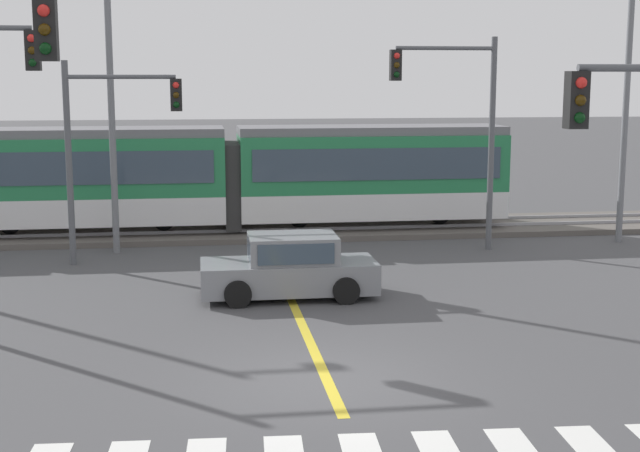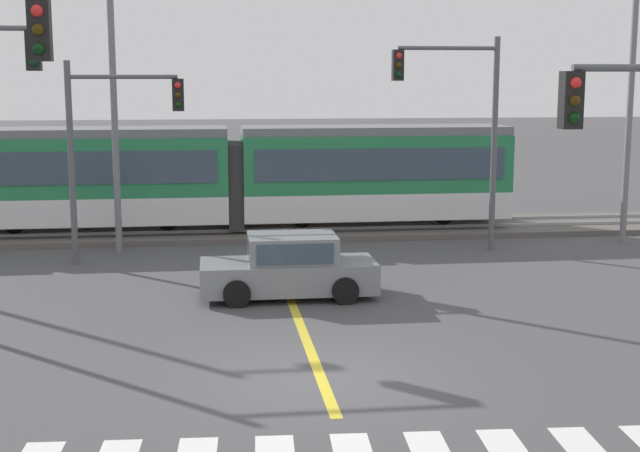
% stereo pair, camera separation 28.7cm
% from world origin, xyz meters
% --- Properties ---
extents(ground_plane, '(200.00, 200.00, 0.00)m').
position_xyz_m(ground_plane, '(0.00, 0.00, 0.00)').
color(ground_plane, '#474749').
extents(track_bed, '(120.00, 4.00, 0.18)m').
position_xyz_m(track_bed, '(0.00, 15.07, 0.09)').
color(track_bed, '#56514C').
rests_on(track_bed, ground).
extents(rail_near, '(120.00, 0.08, 0.10)m').
position_xyz_m(rail_near, '(0.00, 14.35, 0.23)').
color(rail_near, '#939399').
rests_on(rail_near, track_bed).
extents(rail_far, '(120.00, 0.08, 0.10)m').
position_xyz_m(rail_far, '(0.00, 15.79, 0.23)').
color(rail_far, '#939399').
rests_on(rail_far, track_bed).
extents(light_rail_tram, '(28.00, 2.64, 3.43)m').
position_xyz_m(light_rail_tram, '(-5.73, 15.07, 2.05)').
color(light_rail_tram, silver).
rests_on(light_rail_tram, track_bed).
extents(lane_centre_line, '(0.20, 14.86, 0.01)m').
position_xyz_m(lane_centre_line, '(0.00, 5.64, 0.00)').
color(lane_centre_line, gold).
rests_on(lane_centre_line, ground).
extents(sedan_crossing, '(4.21, 1.94, 1.52)m').
position_xyz_m(sedan_crossing, '(-0.01, 6.07, 0.70)').
color(sedan_crossing, gray).
rests_on(sedan_crossing, ground).
extents(traffic_light_far_left, '(3.25, 0.38, 5.70)m').
position_xyz_m(traffic_light_far_left, '(-4.57, 10.71, 3.74)').
color(traffic_light_far_left, '#515459').
rests_on(traffic_light_far_left, ground).
extents(traffic_light_far_right, '(3.25, 0.38, 6.43)m').
position_xyz_m(traffic_light_far_right, '(5.68, 11.22, 4.24)').
color(traffic_light_far_right, '#515459').
rests_on(traffic_light_far_right, ground).
extents(street_lamp_centre, '(1.87, 0.28, 9.70)m').
position_xyz_m(street_lamp_centre, '(-4.45, 12.29, 5.40)').
color(street_lamp_centre, slate).
rests_on(street_lamp_centre, ground).
extents(street_lamp_east, '(2.16, 0.28, 8.04)m').
position_xyz_m(street_lamp_east, '(11.49, 11.85, 4.59)').
color(street_lamp_east, slate).
rests_on(street_lamp_east, ground).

